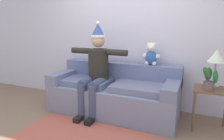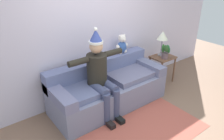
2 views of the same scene
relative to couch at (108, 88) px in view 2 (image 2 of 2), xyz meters
name	(u,v)px [view 2 (image 2 of 2)]	position (x,y,z in m)	size (l,w,h in m)	color
ground_plane	(146,133)	(0.00, -1.03, -0.34)	(10.00, 10.00, 0.00)	#82624D
back_wall	(90,29)	(0.00, 0.52, 1.01)	(7.00, 0.10, 2.70)	silver
couch	(108,88)	(0.00, 0.00, 0.00)	(2.15, 0.87, 0.83)	slate
person_seated	(100,73)	(-0.26, -0.16, 0.45)	(1.02, 0.77, 1.55)	black
teddy_bear	(122,45)	(0.56, 0.27, 0.66)	(0.29, 0.17, 0.38)	#33569E
side_table	(162,61)	(1.50, -0.01, 0.15)	(0.48, 0.41, 0.61)	brown
table_lamp	(163,37)	(1.52, 0.08, 0.70)	(0.24, 0.24, 0.54)	gray
potted_plant	(165,52)	(1.45, -0.10, 0.42)	(0.24, 0.20, 0.35)	#604C52
area_rug	(146,132)	(0.00, -1.03, -0.34)	(1.94, 1.08, 0.01)	#AE5244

